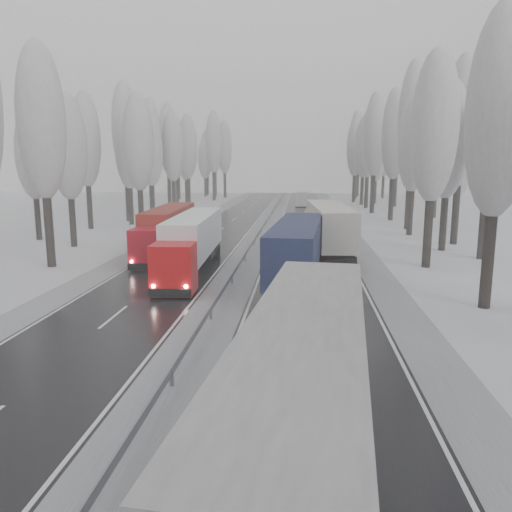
% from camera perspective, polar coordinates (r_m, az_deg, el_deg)
% --- Properties ---
extents(ground, '(260.00, 260.00, 0.00)m').
position_cam_1_polar(ground, '(15.71, -13.52, -20.52)').
color(ground, silver).
rests_on(ground, ground).
extents(carriageway_right, '(7.50, 200.00, 0.03)m').
position_cam_1_polar(carriageway_right, '(43.45, 5.95, -0.22)').
color(carriageway_right, black).
rests_on(carriageway_right, ground).
extents(carriageway_left, '(7.50, 200.00, 0.03)m').
position_cam_1_polar(carriageway_left, '(44.55, -7.67, 0.01)').
color(carriageway_left, black).
rests_on(carriageway_left, ground).
extents(median_slush, '(3.00, 200.00, 0.04)m').
position_cam_1_polar(median_slush, '(43.69, -0.95, -0.10)').
color(median_slush, '#A5A7AD').
rests_on(median_slush, ground).
extents(shoulder_right, '(2.40, 200.00, 0.04)m').
position_cam_1_polar(shoulder_right, '(43.80, 12.44, -0.32)').
color(shoulder_right, '#A5A7AD').
rests_on(shoulder_right, ground).
extents(shoulder_left, '(2.40, 200.00, 0.04)m').
position_cam_1_polar(shoulder_left, '(45.90, -13.71, 0.11)').
color(shoulder_left, '#A5A7AD').
rests_on(shoulder_left, ground).
extents(median_guardrail, '(0.12, 200.00, 0.76)m').
position_cam_1_polar(median_guardrail, '(43.57, -0.95, 0.64)').
color(median_guardrail, slate).
rests_on(median_guardrail, ground).
extents(tree_16, '(3.60, 3.60, 16.53)m').
position_cam_1_polar(tree_16, '(30.34, 26.16, 14.43)').
color(tree_16, black).
rests_on(tree_16, ground).
extents(tree_18, '(3.60, 3.60, 16.58)m').
position_cam_1_polar(tree_18, '(41.04, 19.72, 13.60)').
color(tree_18, black).
rests_on(tree_18, ground).
extents(tree_19, '(3.60, 3.60, 14.57)m').
position_cam_1_polar(tree_19, '(46.40, 25.11, 11.21)').
color(tree_19, black).
rests_on(tree_19, ground).
extents(tree_20, '(3.60, 3.60, 15.71)m').
position_cam_1_polar(tree_20, '(49.73, 21.19, 12.21)').
color(tree_20, black).
rests_on(tree_20, ground).
extents(tree_21, '(3.60, 3.60, 18.62)m').
position_cam_1_polar(tree_21, '(54.29, 22.48, 13.89)').
color(tree_21, black).
rests_on(tree_21, ground).
extents(tree_22, '(3.60, 3.60, 15.86)m').
position_cam_1_polar(tree_22, '(59.65, 17.61, 12.10)').
color(tree_22, black).
rests_on(tree_22, ground).
extents(tree_23, '(3.60, 3.60, 13.55)m').
position_cam_1_polar(tree_23, '(65.06, 22.28, 10.34)').
color(tree_23, black).
rests_on(tree_23, ground).
extents(tree_24, '(3.60, 3.60, 20.49)m').
position_cam_1_polar(tree_24, '(65.30, 17.50, 14.52)').
color(tree_24, black).
rests_on(tree_24, ground).
extents(tree_25, '(3.60, 3.60, 19.44)m').
position_cam_1_polar(tree_25, '(70.82, 22.40, 13.33)').
color(tree_25, black).
rests_on(tree_25, ground).
extents(tree_26, '(3.60, 3.60, 18.78)m').
position_cam_1_polar(tree_26, '(75.21, 15.53, 13.19)').
color(tree_26, black).
rests_on(tree_26, ground).
extents(tree_27, '(3.60, 3.60, 17.62)m').
position_cam_1_polar(tree_27, '(80.60, 20.11, 12.20)').
color(tree_27, black).
rests_on(tree_27, ground).
extents(tree_28, '(3.60, 3.60, 19.62)m').
position_cam_1_polar(tree_28, '(85.59, 13.43, 13.26)').
color(tree_28, black).
rests_on(tree_28, ground).
extents(tree_29, '(3.60, 3.60, 18.11)m').
position_cam_1_polar(tree_29, '(90.77, 17.76, 12.26)').
color(tree_29, black).
rests_on(tree_29, ground).
extents(tree_30, '(3.60, 3.60, 17.86)m').
position_cam_1_polar(tree_30, '(95.23, 12.70, 12.30)').
color(tree_30, black).
rests_on(tree_30, ground).
extents(tree_31, '(3.60, 3.60, 18.58)m').
position_cam_1_polar(tree_31, '(100.09, 15.85, 12.32)').
color(tree_31, black).
rests_on(tree_31, ground).
extents(tree_32, '(3.60, 3.60, 17.33)m').
position_cam_1_polar(tree_32, '(102.67, 12.19, 11.98)').
color(tree_32, black).
rests_on(tree_32, ground).
extents(tree_33, '(3.60, 3.60, 14.33)m').
position_cam_1_polar(tree_33, '(107.00, 13.59, 10.82)').
color(tree_33, black).
rests_on(tree_33, ground).
extents(tree_34, '(3.60, 3.60, 17.63)m').
position_cam_1_polar(tree_34, '(109.64, 11.27, 12.00)').
color(tree_34, black).
rests_on(tree_34, ground).
extents(tree_35, '(3.60, 3.60, 18.25)m').
position_cam_1_polar(tree_35, '(114.90, 15.74, 11.93)').
color(tree_35, black).
rests_on(tree_35, ground).
extents(tree_36, '(3.60, 3.60, 20.23)m').
position_cam_1_polar(tree_36, '(119.62, 11.44, 12.63)').
color(tree_36, black).
rests_on(tree_36, ground).
extents(tree_37, '(3.60, 3.60, 16.37)m').
position_cam_1_polar(tree_37, '(124.41, 14.46, 11.29)').
color(tree_37, black).
rests_on(tree_37, ground).
extents(tree_38, '(3.60, 3.60, 17.97)m').
position_cam_1_polar(tree_38, '(130.25, 11.67, 11.80)').
color(tree_38, black).
rests_on(tree_38, ground).
extents(tree_39, '(3.60, 3.60, 16.19)m').
position_cam_1_polar(tree_39, '(134.52, 12.68, 11.23)').
color(tree_39, black).
rests_on(tree_39, ground).
extents(tree_58, '(3.60, 3.60, 17.21)m').
position_cam_1_polar(tree_58, '(42.29, -23.35, 13.81)').
color(tree_58, black).
rests_on(tree_58, ground).
extents(tree_60, '(3.60, 3.60, 14.84)m').
position_cam_1_polar(tree_60, '(51.98, -20.71, 11.52)').
color(tree_60, black).
rests_on(tree_60, ground).
extents(tree_61, '(3.60, 3.60, 13.95)m').
position_cam_1_polar(tree_61, '(58.17, -24.16, 10.54)').
color(tree_61, black).
rests_on(tree_61, ground).
extents(tree_62, '(3.60, 3.60, 16.04)m').
position_cam_1_polar(tree_62, '(59.45, -13.31, 12.43)').
color(tree_62, black).
rests_on(tree_62, ground).
extents(tree_63, '(3.60, 3.60, 16.88)m').
position_cam_1_polar(tree_63, '(66.03, -18.88, 12.39)').
color(tree_63, black).
rests_on(tree_63, ground).
extents(tree_64, '(3.60, 3.60, 15.42)m').
position_cam_1_polar(tree_64, '(69.33, -14.37, 11.73)').
color(tree_64, black).
rests_on(tree_64, ground).
extents(tree_65, '(3.60, 3.60, 19.48)m').
position_cam_1_polar(tree_65, '(73.81, -14.76, 13.63)').
color(tree_65, black).
rests_on(tree_65, ground).
extents(tree_66, '(3.60, 3.60, 15.23)m').
position_cam_1_polar(tree_66, '(78.45, -11.92, 11.55)').
color(tree_66, black).
rests_on(tree_66, ground).
extents(tree_67, '(3.60, 3.60, 17.09)m').
position_cam_1_polar(tree_67, '(82.71, -12.07, 12.30)').
color(tree_67, black).
rests_on(tree_67, ground).
extents(tree_68, '(3.60, 3.60, 16.65)m').
position_cam_1_polar(tree_68, '(84.56, -9.53, 12.15)').
color(tree_68, black).
rests_on(tree_68, ground).
extents(tree_69, '(3.60, 3.60, 19.35)m').
position_cam_1_polar(tree_69, '(89.79, -11.97, 13.06)').
color(tree_69, black).
rests_on(tree_69, ground).
extents(tree_70, '(3.60, 3.60, 17.09)m').
position_cam_1_polar(tree_70, '(94.30, -7.81, 12.17)').
color(tree_70, black).
rests_on(tree_70, ground).
extents(tree_71, '(3.60, 3.60, 19.61)m').
position_cam_1_polar(tree_71, '(99.38, -10.05, 12.94)').
color(tree_71, black).
rests_on(tree_71, ground).
extents(tree_72, '(3.60, 3.60, 15.11)m').
position_cam_1_polar(tree_72, '(103.95, -8.05, 11.30)').
color(tree_72, black).
rests_on(tree_72, ground).
extents(tree_73, '(3.60, 3.60, 17.22)m').
position_cam_1_polar(tree_73, '(108.55, -9.09, 11.94)').
color(tree_73, black).
rests_on(tree_73, ground).
extents(tree_74, '(3.60, 3.60, 19.68)m').
position_cam_1_polar(tree_74, '(113.84, -4.88, 12.75)').
color(tree_74, black).
rests_on(tree_74, ground).
extents(tree_75, '(3.60, 3.60, 18.60)m').
position_cam_1_polar(tree_75, '(119.62, -8.94, 12.22)').
color(tree_75, black).
rests_on(tree_75, ground).
extents(tree_76, '(3.60, 3.60, 18.55)m').
position_cam_1_polar(tree_76, '(122.91, -3.62, 12.25)').
color(tree_76, black).
rests_on(tree_76, ground).
extents(tree_77, '(3.60, 3.60, 14.32)m').
position_cam_1_polar(tree_77, '(127.76, -5.86, 10.94)').
color(tree_77, black).
rests_on(tree_77, ground).
extents(tree_78, '(3.60, 3.60, 19.55)m').
position_cam_1_polar(tree_78, '(130.00, -4.73, 12.42)').
color(tree_78, black).
rests_on(tree_78, ground).
extents(tree_79, '(3.60, 3.60, 17.07)m').
position_cam_1_polar(tree_79, '(134.38, -5.62, 11.67)').
color(tree_79, black).
rests_on(tree_79, ground).
extents(truck_grey_tarp, '(4.33, 17.31, 4.40)m').
position_cam_1_polar(truck_grey_tarp, '(13.65, 5.97, -13.10)').
color(truck_grey_tarp, '#505055').
rests_on(truck_grey_tarp, ground).
extents(truck_blue_box, '(3.85, 17.01, 4.33)m').
position_cam_1_polar(truck_blue_box, '(33.29, 4.85, 0.92)').
color(truck_blue_box, navy).
rests_on(truck_blue_box, ground).
extents(truck_cream_box, '(3.98, 17.80, 4.53)m').
position_cam_1_polar(truck_cream_box, '(44.89, 8.19, 3.47)').
color(truck_cream_box, beige).
rests_on(truck_cream_box, ground).
extents(box_truck_distant, '(2.44, 7.65, 2.84)m').
position_cam_1_polar(box_truck_distant, '(98.04, 5.22, 6.55)').
color(box_truck_distant, silver).
rests_on(box_truck_distant, ground).
extents(truck_red_white, '(3.30, 16.52, 4.21)m').
position_cam_1_polar(truck_red_white, '(37.55, -7.29, 1.85)').
color(truck_red_white, red).
rests_on(truck_red_white, ground).
extents(truck_red_red, '(3.32, 16.11, 4.11)m').
position_cam_1_polar(truck_red_red, '(45.63, -10.17, 3.21)').
color(truck_red_red, '#A50916').
rests_on(truck_red_red, ground).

